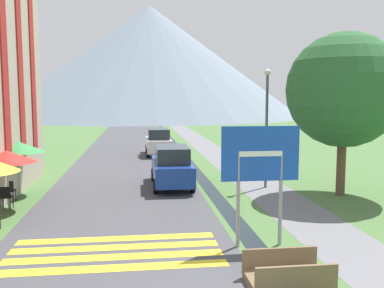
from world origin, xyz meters
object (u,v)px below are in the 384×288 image
at_px(parked_car_near, 172,166).
at_px(tree_by_path, 344,90).
at_px(road_sign, 260,165).
at_px(cafe_chair_middle, 6,196).
at_px(cafe_chair_far_left, 9,189).
at_px(streetlamp, 267,118).
at_px(parked_car_far, 159,142).
at_px(cafe_umbrella_middle_red, 7,157).
at_px(footbridge, 287,276).
at_px(cafe_umbrella_rear_green, 18,147).

relative_size(parked_car_near, tree_by_path, 0.65).
xyz_separation_m(road_sign, parked_car_near, (-1.70, 7.93, -1.28)).
distance_m(cafe_chair_middle, cafe_chair_far_left, 1.08).
distance_m(parked_car_near, streetlamp, 4.68).
relative_size(parked_car_far, cafe_chair_far_left, 4.62).
xyz_separation_m(parked_car_far, cafe_chair_middle, (-6.08, -13.76, -0.39)).
height_order(cafe_chair_far_left, cafe_umbrella_middle_red, cafe_umbrella_middle_red).
bearing_deg(parked_car_near, footbridge, -81.25).
distance_m(parked_car_far, cafe_chair_far_left, 14.16).
relative_size(parked_car_far, cafe_umbrella_middle_red, 1.85).
height_order(road_sign, tree_by_path, tree_by_path).
distance_m(parked_car_near, cafe_umbrella_middle_red, 6.93).
bearing_deg(tree_by_path, cafe_umbrella_rear_green, 172.62).
height_order(footbridge, parked_car_far, parked_car_far).
relative_size(cafe_umbrella_middle_red, streetlamp, 0.41).
bearing_deg(cafe_umbrella_rear_green, parked_car_near, 7.90).
height_order(road_sign, parked_car_far, road_sign).
xyz_separation_m(road_sign, footbridge, (-0.10, -2.46, -1.97)).
height_order(cafe_umbrella_middle_red, tree_by_path, tree_by_path).
height_order(footbridge, cafe_umbrella_rear_green, cafe_umbrella_rear_green).
xyz_separation_m(cafe_umbrella_rear_green, streetlamp, (10.36, 0.17, 1.09)).
bearing_deg(road_sign, streetlamp, 71.66).
xyz_separation_m(parked_car_far, streetlamp, (4.15, -11.23, 2.16)).
distance_m(road_sign, cafe_chair_middle, 9.29).
xyz_separation_m(parked_car_near, tree_by_path, (6.66, -2.54, 3.33)).
height_order(cafe_chair_far_left, cafe_umbrella_rear_green, cafe_umbrella_rear_green).
distance_m(cafe_chair_middle, cafe_umbrella_middle_red, 1.40).
relative_size(cafe_chair_middle, cafe_umbrella_middle_red, 0.40).
bearing_deg(cafe_chair_far_left, tree_by_path, -2.50).
distance_m(parked_car_near, tree_by_path, 7.87).
relative_size(footbridge, cafe_chair_middle, 2.00).
height_order(cafe_chair_middle, cafe_chair_far_left, same).
xyz_separation_m(parked_car_far, tree_by_path, (6.72, -13.08, 3.33)).
xyz_separation_m(parked_car_near, cafe_chair_middle, (-6.13, -3.23, -0.40)).
distance_m(road_sign, footbridge, 3.15).
relative_size(cafe_chair_middle, cafe_chair_far_left, 1.00).
bearing_deg(parked_car_far, cafe_umbrella_rear_green, -118.57).
bearing_deg(road_sign, cafe_chair_middle, 149.00).
height_order(parked_car_near, parked_car_far, same).
relative_size(footbridge, cafe_chair_far_left, 2.00).
height_order(parked_car_far, streetlamp, streetlamp).
xyz_separation_m(streetlamp, tree_by_path, (2.57, -1.84, 1.17)).
distance_m(parked_car_near, cafe_chair_far_left, 6.70).
relative_size(road_sign, cafe_umbrella_middle_red, 1.52).
distance_m(cafe_chair_middle, tree_by_path, 13.35).
bearing_deg(tree_by_path, parked_car_far, 117.20).
relative_size(cafe_umbrella_rear_green, streetlamp, 0.42).
bearing_deg(cafe_umbrella_rear_green, cafe_chair_middle, -86.78).
bearing_deg(cafe_chair_middle, parked_car_far, 58.26).
bearing_deg(cafe_chair_middle, cafe_chair_far_left, 92.26).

